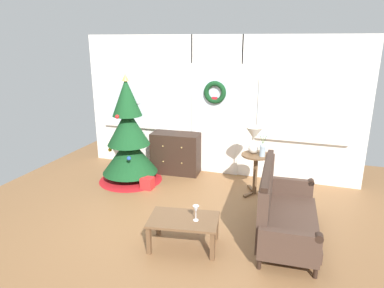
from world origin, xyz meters
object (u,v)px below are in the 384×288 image
dresser_cabinet (176,153)px  gift_box (147,183)px  settee_sofa (280,210)px  coffee_table (184,223)px  christmas_tree (129,142)px  side_table (256,166)px  wine_glass (196,210)px  table_lamp (254,136)px  flower_vase (263,149)px

dresser_cabinet → gift_box: size_ratio=4.55×
settee_sofa → coffee_table: 1.25m
christmas_tree → settee_sofa: (2.74, -1.08, -0.35)m
side_table → wine_glass: size_ratio=3.51×
settee_sofa → table_lamp: 1.51m
side_table → gift_box: (-1.77, -0.40, -0.39)m
christmas_tree → table_lamp: 2.19m
settee_sofa → gift_box: size_ratio=8.03×
dresser_cabinet → settee_sofa: settee_sofa is taller
christmas_tree → side_table: bearing=3.7°
wine_glass → dresser_cabinet: bearing=116.5°
flower_vase → gift_box: size_ratio=1.72×
christmas_tree → coffee_table: christmas_tree is taller
coffee_table → side_table: bearing=72.1°
settee_sofa → wine_glass: 1.13m
dresser_cabinet → coffee_table: (0.99, -2.30, -0.06)m
dresser_cabinet → flower_vase: bearing=-17.6°
christmas_tree → settee_sofa: size_ratio=1.17×
settee_sofa → wine_glass: bearing=-147.4°
settee_sofa → wine_glass: settee_sofa is taller
table_lamp → gift_box: table_lamp is taller
dresser_cabinet → side_table: (1.58, -0.47, 0.10)m
christmas_tree → side_table: (2.23, 0.14, -0.24)m
coffee_table → gift_box: (-1.18, 1.43, -0.23)m
table_lamp → coffee_table: (-0.53, -1.87, -0.64)m
settee_sofa → coffee_table: size_ratio=1.78×
table_lamp → coffee_table: size_ratio=0.48×
dresser_cabinet → table_lamp: (1.52, -0.43, 0.58)m
flower_vase → gift_box: (-1.87, -0.34, -0.70)m
side_table → dresser_cabinet: bearing=163.4°
table_lamp → wine_glass: table_lamp is taller
side_table → coffee_table: bearing=-107.9°
christmas_tree → dresser_cabinet: bearing=43.4°
table_lamp → gift_box: (-1.71, -0.44, -0.87)m
settee_sofa → wine_glass: size_ratio=8.37×
settee_sofa → gift_box: 2.44m
dresser_cabinet → gift_box: dresser_cabinet is taller
side_table → table_lamp: 0.49m
dresser_cabinet → side_table: bearing=-16.6°
flower_vase → table_lamp: bearing=148.0°
coffee_table → settee_sofa: bearing=28.8°
side_table → flower_vase: size_ratio=1.96×
christmas_tree → gift_box: (0.46, -0.26, -0.62)m
dresser_cabinet → flower_vase: 1.81m
christmas_tree → wine_glass: size_ratio=9.82×
wine_glass → side_table: bearing=76.6°
settee_sofa → side_table: 1.33m
table_lamp → gift_box: 1.97m
coffee_table → table_lamp: bearing=74.2°
wine_glass → settee_sofa: bearing=32.6°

